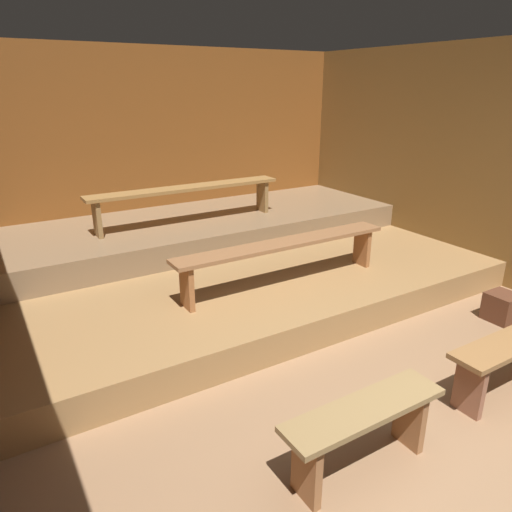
{
  "coord_description": "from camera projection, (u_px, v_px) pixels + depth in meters",
  "views": [
    {
      "loc": [
        -2.36,
        -1.17,
        2.14
      ],
      "look_at": [
        0.01,
        2.7,
        0.49
      ],
      "focal_mm": 33.2,
      "sensor_mm": 36.0,
      "label": 1
    }
  ],
  "objects": [
    {
      "name": "ground",
      "position": [
        268.0,
        312.0,
        4.81
      ],
      "size": [
        5.92,
        5.71,
        0.08
      ],
      "primitive_type": "cube",
      "color": "#8A6647"
    },
    {
      "name": "wooden_crate_floor",
      "position": [
        502.0,
        307.0,
        4.52
      ],
      "size": [
        0.27,
        0.27,
        0.27
      ],
      "primitive_type": "cube",
      "color": "#502C1B",
      "rests_on": "ground"
    },
    {
      "name": "wall_right",
      "position": [
        452.0,
        159.0,
        5.62
      ],
      "size": [
        0.06,
        5.71,
        2.6
      ],
      "primitive_type": "cube",
      "color": "brown",
      "rests_on": "ground"
    },
    {
      "name": "platform_lower",
      "position": [
        231.0,
        271.0,
        5.37
      ],
      "size": [
        5.12,
        3.35,
        0.29
      ],
      "primitive_type": "cube",
      "color": "olive",
      "rests_on": "ground"
    },
    {
      "name": "bench_floor_left",
      "position": [
        363.0,
        424.0,
        2.69
      ],
      "size": [
        1.04,
        0.27,
        0.44
      ],
      "color": "olive",
      "rests_on": "ground"
    },
    {
      "name": "bench_lower_center",
      "position": [
        284.0,
        249.0,
        4.54
      ],
      "size": [
        2.28,
        0.27,
        0.44
      ],
      "color": "#8C5E3A",
      "rests_on": "platform_lower"
    },
    {
      "name": "platform_middle",
      "position": [
        198.0,
        228.0,
        5.96
      ],
      "size": [
        5.12,
        1.64,
        0.29
      ],
      "primitive_type": "cube",
      "color": "#806547",
      "rests_on": "platform_lower"
    },
    {
      "name": "wall_back",
      "position": [
        169.0,
        151.0,
        6.34
      ],
      "size": [
        5.92,
        0.06,
        2.6
      ],
      "primitive_type": "cube",
      "color": "brown",
      "rests_on": "ground"
    },
    {
      "name": "bench_floor_right",
      "position": [
        507.0,
        355.0,
        3.37
      ],
      "size": [
        1.04,
        0.27,
        0.44
      ],
      "color": "olive",
      "rests_on": "ground"
    },
    {
      "name": "bench_middle_center",
      "position": [
        187.0,
        193.0,
        5.56
      ],
      "size": [
        2.35,
        0.27,
        0.44
      ],
      "color": "olive",
      "rests_on": "platform_middle"
    }
  ]
}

